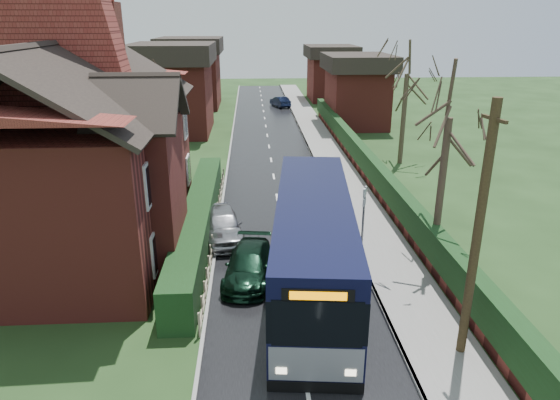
{
  "coord_description": "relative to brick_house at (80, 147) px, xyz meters",
  "views": [
    {
      "loc": [
        -1.39,
        -16.56,
        9.56
      ],
      "look_at": [
        -0.14,
        4.69,
        1.8
      ],
      "focal_mm": 32.0,
      "sensor_mm": 36.0,
      "label": 1
    }
  ],
  "objects": [
    {
      "name": "car_green",
      "position": [
        7.13,
        -4.06,
        -3.78
      ],
      "size": [
        2.2,
        4.28,
        1.19
      ],
      "primitive_type": "imported",
      "rotation": [
        0.0,
        0.0,
        -0.13
      ],
      "color": "black",
      "rests_on": "ground"
    },
    {
      "name": "telegraph_pole",
      "position": [
        13.53,
        -9.07,
        -0.48
      ],
      "size": [
        0.26,
        0.99,
        7.71
      ],
      "rotation": [
        0.0,
        0.0,
        0.16
      ],
      "color": "#2E2414",
      "rests_on": "ground"
    },
    {
      "name": "bus_stop_sign",
      "position": [
        11.93,
        -2.35,
        -2.31
      ],
      "size": [
        0.25,
        0.46,
        3.13
      ],
      "rotation": [
        0.0,
        0.0,
        -0.41
      ],
      "color": "slate",
      "rests_on": "ground"
    },
    {
      "name": "brick_house",
      "position": [
        0.0,
        0.0,
        0.0
      ],
      "size": [
        9.3,
        14.6,
        10.3
      ],
      "color": "maroon",
      "rests_on": "ground"
    },
    {
      "name": "right_wall_hedge",
      "position": [
        14.53,
        5.22,
        -3.36
      ],
      "size": [
        0.6,
        50.0,
        1.8
      ],
      "color": "maroon",
      "rests_on": "ground"
    },
    {
      "name": "bus",
      "position": [
        9.53,
        -4.82,
        -2.63
      ],
      "size": [
        3.83,
        11.8,
        3.52
      ],
      "rotation": [
        0.0,
        0.0,
        -0.1
      ],
      "color": "black",
      "rests_on": "ground"
    },
    {
      "name": "car_distant",
      "position": [
        10.73,
        36.22,
        -3.79
      ],
      "size": [
        2.35,
        3.79,
        1.18
      ],
      "primitive_type": "imported",
      "rotation": [
        0.0,
        0.0,
        3.48
      ],
      "color": "black",
      "rests_on": "ground"
    },
    {
      "name": "car_silver",
      "position": [
        5.93,
        -0.23,
        -3.66
      ],
      "size": [
        2.45,
        4.45,
        1.44
      ],
      "primitive_type": "imported",
      "rotation": [
        0.0,
        0.0,
        0.19
      ],
      "color": "#A4A3A8",
      "rests_on": "ground"
    },
    {
      "name": "ground",
      "position": [
        8.73,
        -4.78,
        -4.38
      ],
      "size": [
        140.0,
        140.0,
        0.0
      ],
      "primitive_type": "plane",
      "color": "#2C4E21",
      "rests_on": "ground"
    },
    {
      "name": "road",
      "position": [
        8.73,
        5.22,
        -4.37
      ],
      "size": [
        6.0,
        100.0,
        0.02
      ],
      "primitive_type": "cube",
      "color": "black",
      "rests_on": "ground"
    },
    {
      "name": "picket_fence",
      "position": [
        5.58,
        0.22,
        -3.93
      ],
      "size": [
        0.1,
        16.0,
        0.9
      ],
      "primitive_type": null,
      "color": "gray",
      "rests_on": "ground"
    },
    {
      "name": "tree_house_side",
      "position": [
        -0.04,
        8.55,
        3.21
      ],
      "size": [
        4.47,
        4.47,
        10.16
      ],
      "color": "#35291F",
      "rests_on": "ground"
    },
    {
      "name": "front_hedge",
      "position": [
        4.83,
        0.22,
        -3.58
      ],
      "size": [
        1.2,
        16.0,
        1.6
      ],
      "primitive_type": "cube",
      "color": "black",
      "rests_on": "ground"
    },
    {
      "name": "tree_right_far",
      "position": [
        17.73,
        11.94,
        2.15
      ],
      "size": [
        4.52,
        4.52,
        8.74
      ],
      "color": "#3B3023",
      "rests_on": "ground"
    },
    {
      "name": "pavement",
      "position": [
        12.98,
        5.22,
        -4.31
      ],
      "size": [
        2.5,
        100.0,
        0.14
      ],
      "primitive_type": "cube",
      "color": "slate",
      "rests_on": "ground"
    },
    {
      "name": "tree_right_near",
      "position": [
        14.73,
        -3.23,
        2.12
      ],
      "size": [
        4.03,
        4.03,
        8.69
      ],
      "color": "#382B21",
      "rests_on": "ground"
    },
    {
      "name": "kerb_right",
      "position": [
        11.78,
        5.22,
        -4.31
      ],
      "size": [
        0.12,
        100.0,
        0.14
      ],
      "primitive_type": "cube",
      "color": "gray",
      "rests_on": "ground"
    },
    {
      "name": "kerb_left",
      "position": [
        5.68,
        5.22,
        -4.33
      ],
      "size": [
        0.12,
        100.0,
        0.1
      ],
      "primitive_type": "cube",
      "color": "gray",
      "rests_on": "ground"
    }
  ]
}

